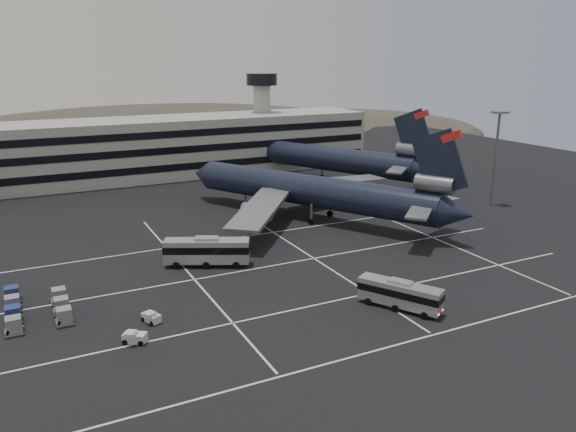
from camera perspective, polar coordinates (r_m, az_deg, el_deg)
The scene contains 12 objects.
ground at distance 73.69m, azimuth -4.06°, elevation -6.73°, with size 260.00×260.00×0.00m, color black.
lane_markings at distance 74.64m, azimuth -3.60°, elevation -6.41°, with size 90.00×55.62×0.01m.
terminal at distance 137.74m, azimuth -16.78°, elevation 6.33°, with size 125.00×26.00×24.00m.
hills at distance 240.48m, azimuth -15.72°, elevation 5.69°, with size 352.00×180.00×44.00m.
lightpole_right at distance 115.52m, azimuth 20.43°, elevation 6.73°, with size 2.40×2.40×18.28m.
trijet_main at distance 99.99m, azimuth 2.67°, elevation 2.57°, with size 42.22×52.88×18.08m.
trijet_far at distance 132.88m, azimuth 3.83°, elevation 5.98°, with size 32.18×54.09×18.08m.
bus_near at distance 66.80m, azimuth 11.29°, elevation -7.71°, with size 6.96×9.69×3.49m.
bus_far at distance 79.12m, azimuth -8.24°, elevation -3.46°, with size 11.87×7.64×4.19m.
tug_a at distance 64.64m, azimuth -13.66°, elevation -9.96°, with size 2.05×2.47×1.38m.
tug_b at distance 60.79m, azimuth -15.22°, elevation -11.78°, with size 2.66×2.43×1.47m.
uld_cluster at distance 70.55m, azimuth -24.40°, elevation -8.47°, with size 6.94×11.25×1.86m.
Camera 1 is at (-25.57, -63.02, 28.38)m, focal length 35.00 mm.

